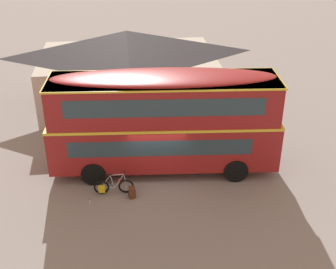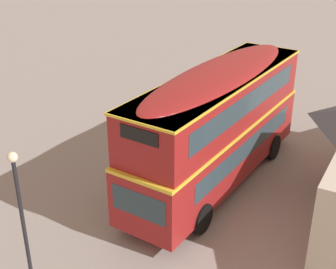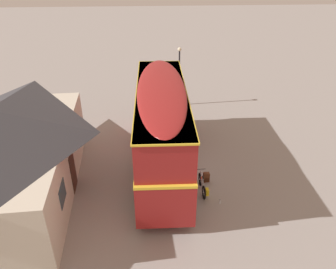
# 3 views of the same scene
# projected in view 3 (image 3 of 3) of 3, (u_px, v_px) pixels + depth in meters

# --- Properties ---
(ground_plane) EXTENTS (120.00, 120.00, 0.00)m
(ground_plane) POSITION_uv_depth(u_px,v_px,m) (178.00, 169.00, 18.13)
(ground_plane) COLOR gray
(double_decker_bus) EXTENTS (10.38, 2.78, 4.79)m
(double_decker_bus) POSITION_uv_depth(u_px,v_px,m) (162.00, 125.00, 17.10)
(double_decker_bus) COLOR black
(double_decker_bus) RESTS_ON ground
(touring_bicycle) EXTENTS (1.75, 0.49, 1.03)m
(touring_bicycle) POSITION_uv_depth(u_px,v_px,m) (203.00, 186.00, 16.28)
(touring_bicycle) COLOR black
(touring_bicycle) RESTS_ON ground
(backpack_on_ground) EXTENTS (0.32, 0.33, 0.56)m
(backpack_on_ground) POSITION_uv_depth(u_px,v_px,m) (206.00, 177.00, 17.08)
(backpack_on_ground) COLOR #592D19
(backpack_on_ground) RESTS_ON ground
(water_bottle_clear_plastic) EXTENTS (0.07, 0.07, 0.24)m
(water_bottle_clear_plastic) POSITION_uv_depth(u_px,v_px,m) (220.00, 202.00, 15.65)
(water_bottle_clear_plastic) COLOR silver
(water_bottle_clear_plastic) RESTS_ON ground
(pub_building) EXTENTS (11.00, 7.26, 4.60)m
(pub_building) POSITION_uv_depth(u_px,v_px,m) (0.00, 153.00, 15.27)
(pub_building) COLOR beige
(pub_building) RESTS_ON ground
(street_lamp) EXTENTS (0.28, 0.28, 4.53)m
(street_lamp) POSITION_uv_depth(u_px,v_px,m) (179.00, 70.00, 24.25)
(street_lamp) COLOR black
(street_lamp) RESTS_ON ground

